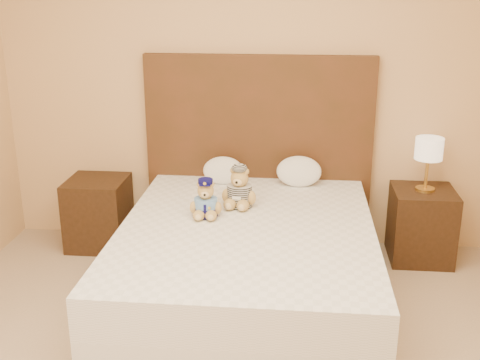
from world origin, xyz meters
name	(u,v)px	position (x,y,z in m)	size (l,w,h in m)	color
room_walls	(234,31)	(0.00, 0.46, 1.81)	(4.04, 4.52, 2.72)	tan
bed	(247,265)	(0.00, 1.20, 0.28)	(1.60, 2.00, 0.55)	white
headboard	(258,152)	(0.00, 2.21, 0.75)	(1.75, 0.08, 1.50)	#4F2917
nightstand_left	(99,213)	(-1.25, 2.00, 0.28)	(0.45, 0.45, 0.55)	#341E10
nightstand_right	(421,225)	(1.25, 2.00, 0.28)	(0.45, 0.45, 0.55)	#341E10
lamp	(429,151)	(1.25, 2.00, 0.85)	(0.20, 0.20, 0.40)	gold
teddy_police	(206,198)	(-0.28, 1.33, 0.68)	(0.22, 0.21, 0.25)	#B08544
teddy_prisoner	(239,187)	(-0.08, 1.54, 0.69)	(0.25, 0.24, 0.28)	#B08544
pillow_left	(223,169)	(-0.26, 2.03, 0.66)	(0.31, 0.20, 0.22)	white
pillow_right	(299,170)	(0.32, 2.03, 0.67)	(0.34, 0.22, 0.24)	white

